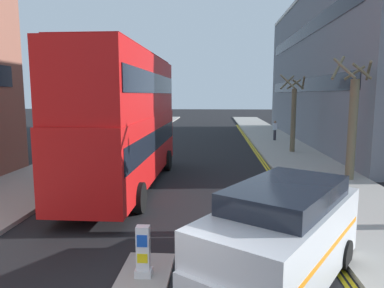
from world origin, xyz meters
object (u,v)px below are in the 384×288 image
(keep_left_bollard, at_px, (143,253))
(double_decker_bus_away, at_px, (126,116))
(pedestrian_far, at_px, (275,130))
(taxi_minivan, at_px, (281,236))

(keep_left_bollard, bearing_deg, double_decker_bus_away, 106.25)
(double_decker_bus_away, xyz_separation_m, pedestrian_far, (8.71, 15.05, -2.04))
(taxi_minivan, bearing_deg, pedestrian_far, 80.91)
(keep_left_bollard, xyz_separation_m, pedestrian_far, (6.48, 22.69, 0.38))
(double_decker_bus_away, bearing_deg, taxi_minivan, -56.47)
(double_decker_bus_away, relative_size, pedestrian_far, 6.68)
(keep_left_bollard, relative_size, pedestrian_far, 0.69)
(double_decker_bus_away, relative_size, taxi_minivan, 2.14)
(taxi_minivan, bearing_deg, keep_left_bollard, 179.70)
(taxi_minivan, relative_size, pedestrian_far, 3.12)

